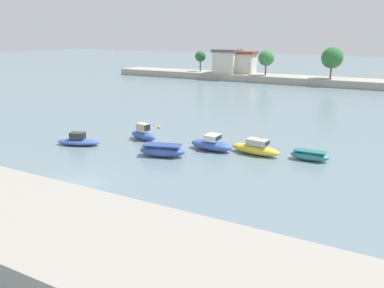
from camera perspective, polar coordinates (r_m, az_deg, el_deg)
The scene contains 11 objects.
ground_plane at distance 32.46m, azimuth -16.85°, elevation -5.83°, with size 400.00×400.00×0.00m, color slate.
moored_boat_0 at distance 43.44m, azimuth -16.68°, elevation 0.45°, with size 5.10×3.15×1.43m.
moored_boat_1 at distance 43.97m, azimuth -7.33°, elevation 1.51°, with size 3.96×2.04×1.93m.
moored_boat_2 at distance 37.89m, azimuth -4.48°, elevation -0.99°, with size 4.90×2.91×1.24m.
moored_boat_3 at distance 39.80m, azimuth 2.92°, elevation -0.04°, with size 4.74×2.02×1.71m.
moored_boat_4 at distance 38.94m, azimuth 9.51°, elevation -0.64°, with size 5.34×2.11×1.61m.
moored_boat_5 at distance 38.36m, azimuth 17.20°, elevation -1.68°, with size 3.70×1.35×0.97m.
mooring_buoy_0 at distance 44.35m, azimuth 10.26°, elevation 0.81°, with size 0.36×0.36×0.36m, color red.
mooring_buoy_1 at distance 48.04m, azimuth -7.74°, elevation 2.08°, with size 0.28×0.28×0.28m, color red.
mooring_buoy_2 at distance 49.23m, azimuth -4.98°, elevation 2.58°, with size 0.38×0.38×0.38m, color yellow.
distant_shoreline at distance 97.68m, azimuth 12.95°, elevation 10.30°, with size 99.67×8.01×8.82m.
Camera 1 is at (21.81, -20.91, 11.87)m, focal length 35.57 mm.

